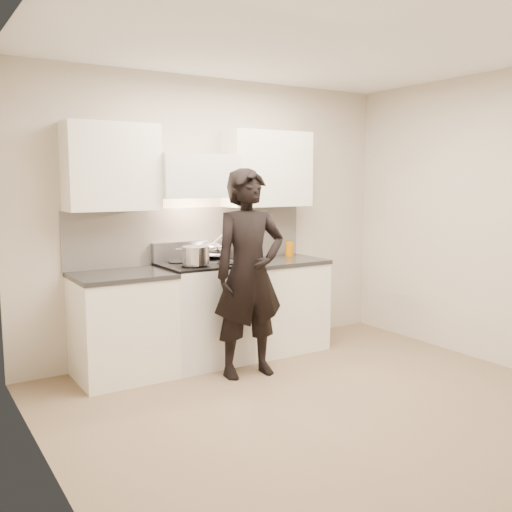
{
  "coord_description": "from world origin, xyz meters",
  "views": [
    {
      "loc": [
        -2.67,
        -3.28,
        1.7
      ],
      "look_at": [
        0.06,
        1.05,
        1.03
      ],
      "focal_mm": 40.0,
      "sensor_mm": 36.0,
      "label": 1
    }
  ],
  "objects_px": {
    "utensil_crock": "(239,250)",
    "counter_right": "(276,304)",
    "stove": "(203,313)",
    "wok": "(214,249)",
    "person": "(249,273)"
  },
  "relations": [
    {
      "from": "utensil_crock",
      "to": "counter_right",
      "type": "bearing_deg",
      "value": -35.36
    },
    {
      "from": "wok",
      "to": "utensil_crock",
      "type": "height_order",
      "value": "wok"
    },
    {
      "from": "person",
      "to": "wok",
      "type": "bearing_deg",
      "value": 93.85
    },
    {
      "from": "wok",
      "to": "person",
      "type": "distance_m",
      "value": 0.7
    },
    {
      "from": "stove",
      "to": "wok",
      "type": "distance_m",
      "value": 0.62
    },
    {
      "from": "counter_right",
      "to": "stove",
      "type": "bearing_deg",
      "value": -180.0
    },
    {
      "from": "counter_right",
      "to": "person",
      "type": "relative_size",
      "value": 0.51
    },
    {
      "from": "counter_right",
      "to": "person",
      "type": "height_order",
      "value": "person"
    },
    {
      "from": "utensil_crock",
      "to": "person",
      "type": "height_order",
      "value": "person"
    },
    {
      "from": "counter_right",
      "to": "wok",
      "type": "xyz_separation_m",
      "value": [
        -0.63,
        0.14,
        0.59
      ]
    },
    {
      "from": "stove",
      "to": "wok",
      "type": "height_order",
      "value": "wok"
    },
    {
      "from": "stove",
      "to": "counter_right",
      "type": "height_order",
      "value": "stove"
    },
    {
      "from": "wok",
      "to": "person",
      "type": "relative_size",
      "value": 0.22
    },
    {
      "from": "utensil_crock",
      "to": "person",
      "type": "distance_m",
      "value": 0.83
    },
    {
      "from": "stove",
      "to": "wok",
      "type": "bearing_deg",
      "value": 35.91
    }
  ]
}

